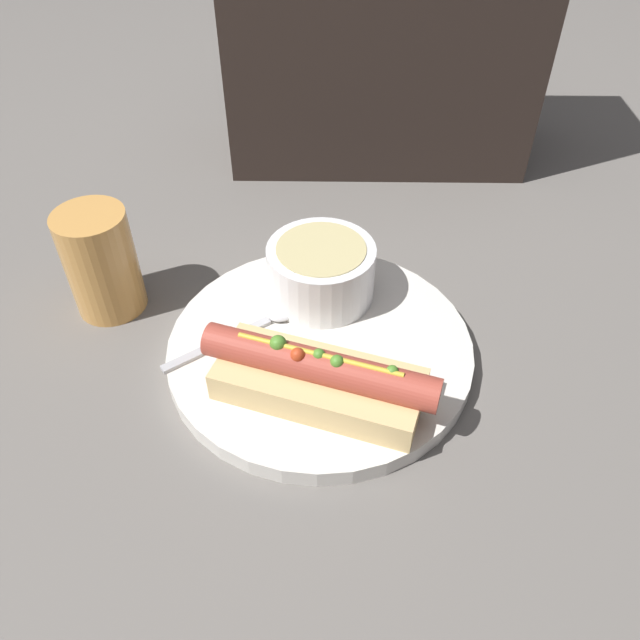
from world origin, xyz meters
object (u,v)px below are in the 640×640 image
Objects in this scene: spoon at (264,321)px; soup_bowl at (317,270)px; drinking_glass at (101,262)px; seated_diner at (384,8)px; hot_dog at (316,377)px.

soup_bowl is at bearing 6.26° from spoon.
drinking_glass is at bearing 128.22° from spoon.
soup_bowl is 0.23× the size of seated_diner.
drinking_glass is (-0.17, 0.05, 0.03)m from spoon.
spoon is (-0.05, 0.09, -0.02)m from hot_dog.
hot_dog is 0.11m from spoon.
spoon is 0.18m from drinking_glass.
drinking_glass is (-0.22, -0.00, 0.01)m from soup_bowl.
hot_dog is 0.26m from drinking_glass.
hot_dog is 0.50m from seated_diner.
drinking_glass is at bearing 166.04° from hot_dog.
spoon is 0.44m from seated_diner.
seated_diner is (0.29, 0.34, 0.14)m from drinking_glass.
soup_bowl is 0.97× the size of drinking_glass.
drinking_glass reaches higher than hot_dog.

